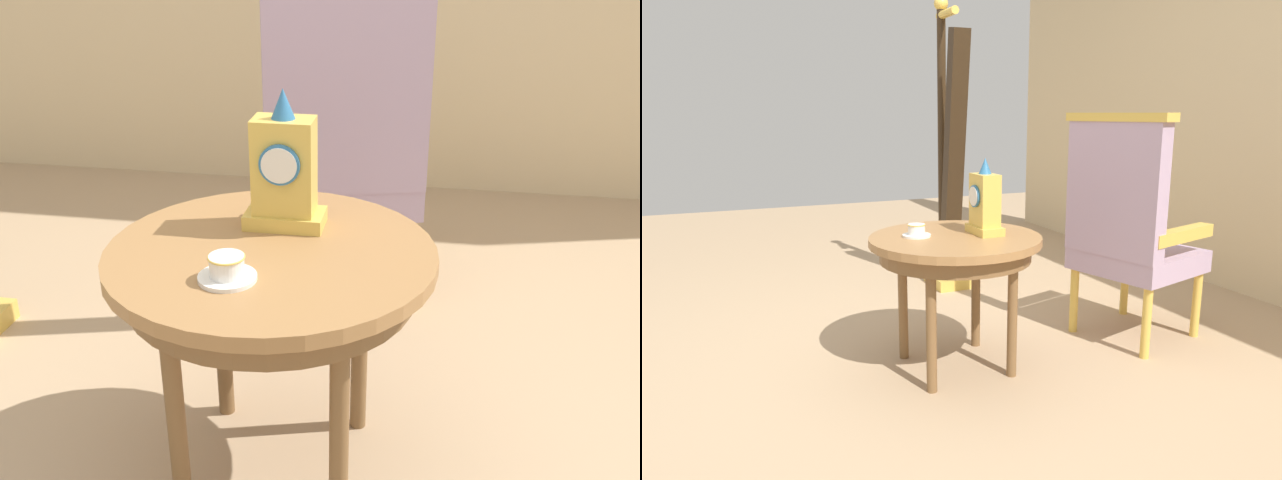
% 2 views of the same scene
% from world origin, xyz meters
% --- Properties ---
extents(ground_plane, '(10.00, 10.00, 0.00)m').
position_xyz_m(ground_plane, '(0.00, 0.00, 0.00)').
color(ground_plane, tan).
extents(side_table, '(0.76, 0.76, 0.61)m').
position_xyz_m(side_table, '(0.06, 0.09, 0.54)').
color(side_table, '#9E7042').
rests_on(side_table, ground).
extents(teacup_left, '(0.12, 0.12, 0.06)m').
position_xyz_m(teacup_left, '(0.00, -0.07, 0.64)').
color(teacup_left, white).
rests_on(teacup_left, side_table).
extents(mantel_clock, '(0.19, 0.11, 0.34)m').
position_xyz_m(mantel_clock, '(0.06, 0.23, 0.75)').
color(mantel_clock, gold).
rests_on(mantel_clock, side_table).
extents(armchair, '(0.66, 0.65, 1.14)m').
position_xyz_m(armchair, '(0.09, 1.00, 0.59)').
color(armchair, '#B299B7').
rests_on(armchair, ground).
extents(harp, '(0.40, 0.24, 1.85)m').
position_xyz_m(harp, '(-1.12, 0.55, 0.75)').
color(harp, gold).
rests_on(harp, ground).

